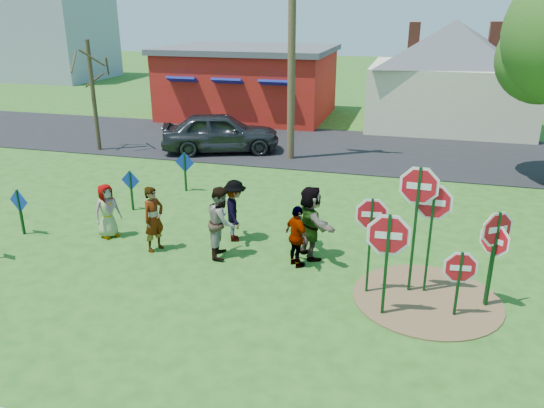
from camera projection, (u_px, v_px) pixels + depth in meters
The scene contains 25 objects.
ground at pixel (244, 256), 13.57m from camera, with size 120.00×120.00×0.00m, color #215117.
road at pixel (323, 148), 23.96m from camera, with size 120.00×7.50×0.04m, color black.
dirt_patch at pixel (427, 299), 11.55m from camera, with size 3.20×3.20×0.03m, color brown.
red_building at pixel (249, 81), 30.50m from camera, with size 9.40×7.69×3.90m.
cream_house at pixel (451, 70), 27.48m from camera, with size 9.40×9.40×6.50m.
distant_building at pixel (44, 31), 46.17m from camera, with size 10.00×8.00×8.00m, color #8C939E.
stop_sign_a at pixel (388, 243), 10.45m from camera, with size 1.19×0.08×2.38m.
stop_sign_b at pixel (418, 198), 11.13m from camera, with size 1.13×0.09×3.05m.
stop_sign_c at pixel (432, 214), 11.23m from camera, with size 1.07×0.07×2.67m.
stop_sign_d at pixel (496, 236), 10.73m from camera, with size 0.85×0.59×2.29m.
stop_sign_e at pixel (460, 271), 10.59m from camera, with size 0.93×0.14×1.57m.
stop_sign_f at pixel (494, 246), 10.88m from camera, with size 0.74×0.59×1.97m.
stop_sign_g at pixel (371, 224), 11.28m from camera, with size 0.95×0.13×2.35m.
blue_diamond_b at pixel (20, 207), 14.60m from camera, with size 0.67×0.15×1.33m.
blue_diamond_c at pixel (131, 186), 16.37m from camera, with size 0.64×0.06×1.29m.
blue_diamond_d at pixel (185, 167), 18.08m from camera, with size 0.71×0.07×1.38m.
person_a at pixel (107, 211), 14.47m from camera, with size 0.74×0.48×1.52m, color #3F4794.
person_b at pixel (154, 219), 13.63m from camera, with size 0.63×0.42×1.73m, color #307E67.
person_c at pixel (222, 222), 13.30m from camera, with size 0.89×0.70×1.84m, color brown.
person_d at pixel (235, 211), 14.23m from camera, with size 1.10×0.63×1.70m, color #303034.
person_e at pixel (297, 237), 12.78m from camera, with size 0.92×0.38×1.56m, color #54335D.
person_f at pixel (311, 222), 13.21m from camera, with size 1.75×0.56×1.89m, color #1E4E28.
suv at pixel (221, 132), 22.95m from camera, with size 2.02×5.03×1.71m, color #323337.
utility_pole at pixel (292, 30), 20.44m from camera, with size 2.40×0.31×9.82m.
bare_tree_west at pixel (92, 80), 22.52m from camera, with size 1.80×1.80×4.73m.
Camera 1 is at (3.88, -11.64, 5.98)m, focal length 35.00 mm.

